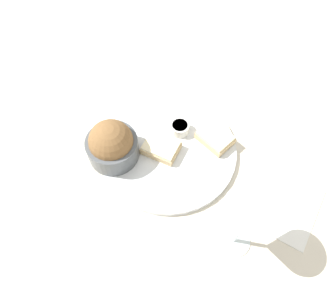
{
  "coord_description": "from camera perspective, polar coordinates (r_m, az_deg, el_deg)",
  "views": [
    {
      "loc": [
        -0.33,
        0.23,
        0.68
      ],
      "look_at": [
        0.0,
        0.0,
        0.03
      ],
      "focal_mm": 35.0,
      "sensor_mm": 36.0,
      "label": 1
    }
  ],
  "objects": [
    {
      "name": "napkin",
      "position": [
        0.77,
        19.43,
        -9.94
      ],
      "size": [
        0.19,
        0.2,
        0.01
      ],
      "color": "white",
      "rests_on": "ground_plane"
    },
    {
      "name": "ground_plane",
      "position": [
        0.8,
        0.0,
        -1.3
      ],
      "size": [
        4.0,
        4.0,
        0.0
      ],
      "primitive_type": "plane",
      "color": "beige"
    },
    {
      "name": "salad_bowl",
      "position": [
        0.75,
        -9.76,
        -0.06
      ],
      "size": [
        0.12,
        0.12,
        0.11
      ],
      "color": "#4C5156",
      "rests_on": "dinner_plate"
    },
    {
      "name": "cheese_toast_near",
      "position": [
        0.79,
        8.2,
        1.11
      ],
      "size": [
        0.09,
        0.07,
        0.03
      ],
      "color": "#D1B27F",
      "rests_on": "dinner_plate"
    },
    {
      "name": "cheese_toast_far",
      "position": [
        0.77,
        -1.23,
        -0.61
      ],
      "size": [
        0.1,
        0.09,
        0.03
      ],
      "color": "#D1B27F",
      "rests_on": "dinner_plate"
    },
    {
      "name": "wine_glass",
      "position": [
        0.61,
        13.31,
        -12.85
      ],
      "size": [
        0.1,
        0.1,
        0.18
      ],
      "color": "silver",
      "rests_on": "ground_plane"
    },
    {
      "name": "sauce_ramekin",
      "position": [
        0.8,
        2.06,
        2.87
      ],
      "size": [
        0.05,
        0.05,
        0.03
      ],
      "color": "white",
      "rests_on": "dinner_plate"
    },
    {
      "name": "dinner_plate",
      "position": [
        0.79,
        0.0,
        -1.04
      ],
      "size": [
        0.33,
        0.33,
        0.01
      ],
      "color": "silver",
      "rests_on": "ground_plane"
    }
  ]
}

